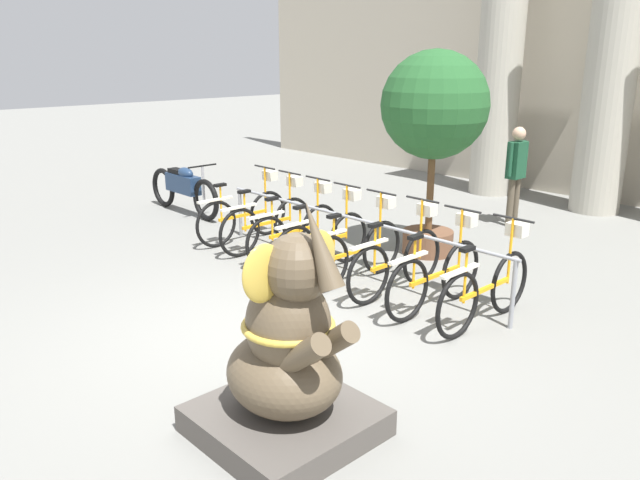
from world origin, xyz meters
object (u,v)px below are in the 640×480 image
at_px(bicycle_6, 437,273).
at_px(motorcycle, 184,188).
at_px(person_pedestrian, 516,167).
at_px(bicycle_1, 269,221).
at_px(bicycle_0, 245,214).
at_px(bicycle_2, 296,230).
at_px(bicycle_5, 398,260).
at_px(elephant_statue, 288,360).
at_px(bicycle_3, 324,239).
at_px(bicycle_7, 487,286).
at_px(potted_tree, 434,113).
at_px(bicycle_4, 358,249).

height_order(bicycle_6, motorcycle, bicycle_6).
bearing_deg(person_pedestrian, bicycle_6, -71.20).
xyz_separation_m(bicycle_1, bicycle_6, (3.02, -0.03, 0.00)).
height_order(bicycle_0, bicycle_2, same).
xyz_separation_m(bicycle_5, motorcycle, (-5.12, 0.21, 0.05)).
xyz_separation_m(bicycle_5, person_pedestrian, (-0.70, 3.77, 0.55)).
bearing_deg(elephant_statue, bicycle_0, 147.04).
bearing_deg(bicycle_1, bicycle_3, -1.53).
height_order(bicycle_7, potted_tree, potted_tree).
bearing_deg(bicycle_4, person_pedestrian, 91.36).
distance_m(motorcycle, person_pedestrian, 5.70).
distance_m(bicycle_5, potted_tree, 2.30).
bearing_deg(potted_tree, bicycle_7, -38.37).
bearing_deg(motorcycle, bicycle_7, -1.90).
distance_m(bicycle_2, bicycle_5, 1.81).
bearing_deg(bicycle_0, bicycle_6, -0.68).
xyz_separation_m(bicycle_0, bicycle_2, (1.21, -0.01, 0.00)).
xyz_separation_m(bicycle_1, bicycle_2, (0.60, 0.00, 0.00)).
xyz_separation_m(bicycle_1, potted_tree, (1.70, 1.55, 1.57)).
bearing_deg(motorcycle, potted_tree, 16.64).
relative_size(bicycle_2, bicycle_4, 1.00).
xyz_separation_m(bicycle_6, person_pedestrian, (-1.30, 3.82, 0.55)).
relative_size(bicycle_0, bicycle_2, 1.00).
xyz_separation_m(bicycle_0, bicycle_6, (3.63, -0.04, 0.00)).
bearing_deg(bicycle_1, bicycle_0, 178.55).
xyz_separation_m(bicycle_1, bicycle_5, (2.42, 0.03, 0.00)).
relative_size(bicycle_1, bicycle_2, 1.00).
bearing_deg(person_pedestrian, bicycle_0, -121.64).
distance_m(bicycle_4, bicycle_7, 1.81).
bearing_deg(potted_tree, bicycle_3, -107.25).
relative_size(bicycle_5, bicycle_6, 1.00).
xyz_separation_m(bicycle_7, person_pedestrian, (-1.90, 3.77, 0.55)).
height_order(bicycle_3, elephant_statue, elephant_statue).
bearing_deg(motorcycle, bicycle_3, -3.84).
bearing_deg(person_pedestrian, bicycle_1, -114.43).
distance_m(bicycle_7, motorcycle, 6.33).
height_order(bicycle_4, bicycle_5, same).
bearing_deg(bicycle_3, motorcycle, 176.16).
bearing_deg(bicycle_3, bicycle_6, 0.15).
bearing_deg(bicycle_3, bicycle_0, 178.50).
bearing_deg(person_pedestrian, potted_tree, -90.59).
distance_m(bicycle_1, motorcycle, 2.71).
xyz_separation_m(bicycle_6, motorcycle, (-5.72, 0.26, 0.05)).
relative_size(bicycle_6, potted_tree, 0.59).
distance_m(bicycle_2, person_pedestrian, 3.99).
height_order(bicycle_3, bicycle_5, same).
bearing_deg(bicycle_2, bicycle_3, -3.19).
relative_size(bicycle_4, bicycle_7, 1.00).
bearing_deg(bicycle_1, bicycle_4, -1.06).
height_order(bicycle_3, potted_tree, potted_tree).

